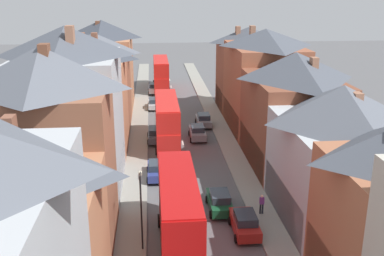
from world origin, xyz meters
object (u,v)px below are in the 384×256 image
(street_lamp, at_px, (141,207))
(double_decker_bus_far_approaching, at_px, (161,73))
(car_parked_left_b, at_px, (157,170))
(car_near_blue, at_px, (220,201))
(car_mid_white, at_px, (155,134))
(car_parked_right_b, at_px, (204,120))
(car_mid_black, at_px, (245,223))
(car_far_grey, at_px, (154,88))
(double_decker_bus_lead, at_px, (178,214))
(pedestrian_mid_left, at_px, (262,203))
(car_parked_left_a, at_px, (197,132))
(double_decker_bus_mid_street, at_px, (167,121))
(car_near_silver, at_px, (154,104))

(street_lamp, bearing_deg, double_decker_bus_far_approaching, 87.17)
(car_parked_left_b, bearing_deg, car_near_blue, -54.29)
(car_mid_white, xyz_separation_m, car_parked_right_b, (6.20, 5.30, -0.01))
(car_mid_black, relative_size, car_far_grey, 1.02)
(double_decker_bus_lead, bearing_deg, pedestrian_mid_left, 33.05)
(double_decker_bus_lead, distance_m, car_near_blue, 6.87)
(car_parked_left_a, xyz_separation_m, pedestrian_mid_left, (3.15, -18.70, 0.18))
(car_parked_left_b, bearing_deg, car_mid_white, 90.00)
(double_decker_bus_mid_street, xyz_separation_m, car_near_blue, (3.61, -15.86, -2.00))
(car_mid_black, relative_size, car_parked_right_b, 0.96)
(car_near_blue, relative_size, car_mid_white, 0.92)
(double_decker_bus_lead, height_order, car_near_silver, double_decker_bus_lead)
(double_decker_bus_lead, height_order, pedestrian_mid_left, double_decker_bus_lead)
(car_parked_right_b, bearing_deg, street_lamp, -104.88)
(pedestrian_mid_left, bearing_deg, car_parked_right_b, 94.47)
(double_decker_bus_mid_street, xyz_separation_m, car_parked_left_a, (3.61, 1.75, -1.97))
(double_decker_bus_mid_street, xyz_separation_m, double_decker_bus_far_approaching, (0.00, 28.43, 0.00))
(double_decker_bus_mid_street, relative_size, car_mid_black, 2.70)
(car_parked_left_a, height_order, car_mid_black, car_parked_left_a)
(double_decker_bus_lead, relative_size, car_parked_left_b, 2.68)
(car_parked_left_b, relative_size, car_mid_white, 0.90)
(car_parked_left_a, bearing_deg, car_near_silver, 109.31)
(car_parked_left_a, xyz_separation_m, car_mid_black, (1.30, -21.25, -0.02))
(double_decker_bus_mid_street, height_order, car_parked_left_a, double_decker_bus_mid_street)
(double_decker_bus_mid_street, bearing_deg, car_mid_white, 132.10)
(double_decker_bus_far_approaching, relative_size, car_mid_white, 2.41)
(car_far_grey, bearing_deg, double_decker_bus_lead, -88.43)
(double_decker_bus_lead, relative_size, double_decker_bus_far_approaching, 1.00)
(car_near_blue, distance_m, car_far_grey, 41.86)
(street_lamp, bearing_deg, double_decker_bus_lead, -9.85)
(car_mid_white, distance_m, car_parked_right_b, 8.16)
(car_parked_right_b, bearing_deg, car_far_grey, 108.09)
(car_mid_white, bearing_deg, car_far_grey, 90.00)
(double_decker_bus_far_approaching, distance_m, car_parked_left_b, 37.56)
(car_parked_left_b, distance_m, street_lamp, 12.18)
(car_far_grey, distance_m, pedestrian_mid_left, 43.42)
(car_parked_left_a, height_order, street_lamp, street_lamp)
(car_mid_white, bearing_deg, car_near_blue, -74.18)
(car_mid_white, bearing_deg, car_parked_right_b, 40.52)
(car_near_silver, relative_size, car_parked_left_a, 0.90)
(car_near_silver, bearing_deg, car_parked_right_b, -55.44)
(car_mid_white, height_order, car_far_grey, car_far_grey)
(double_decker_bus_mid_street, distance_m, car_mid_white, 2.76)
(street_lamp, bearing_deg, car_near_blue, 39.96)
(pedestrian_mid_left, bearing_deg, car_parked_left_a, 99.56)
(double_decker_bus_mid_street, bearing_deg, car_far_grey, 92.87)
(car_parked_left_a, relative_size, pedestrian_mid_left, 2.64)
(car_far_grey, xyz_separation_m, street_lamp, (-1.15, -46.64, 2.39))
(double_decker_bus_mid_street, bearing_deg, street_lamp, -96.65)
(double_decker_bus_far_approaching, distance_m, car_near_silver, 12.93)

